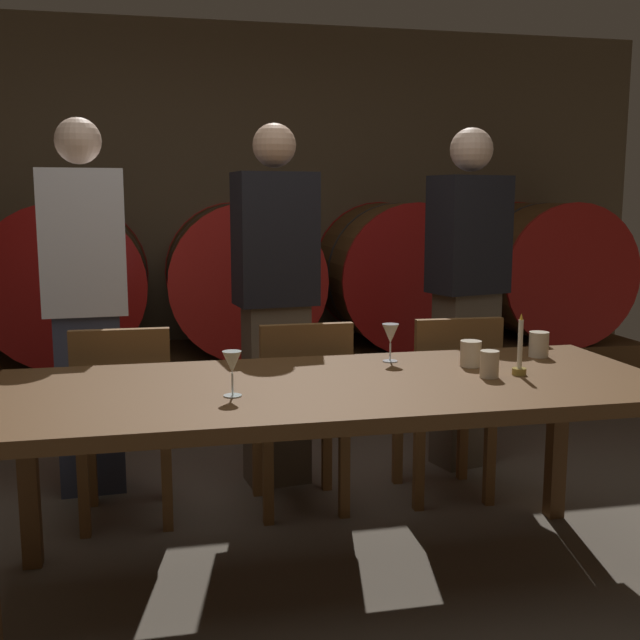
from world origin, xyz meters
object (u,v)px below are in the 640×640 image
at_px(chair_center, 302,407).
at_px(cup_right, 539,344).
at_px(guest_left, 86,304).
at_px(cup_left, 489,364).
at_px(candle_center, 520,357).
at_px(dining_table, 335,401).
at_px(wine_glass_left, 232,364).
at_px(guest_center, 276,303).
at_px(wine_barrel_left, 69,281).
at_px(wine_barrel_right, 396,274).
at_px(chair_left, 124,415).
at_px(wine_barrel_far_right, 542,271).
at_px(wine_barrel_center, 242,277).
at_px(chair_right, 449,398).
at_px(wine_glass_center, 390,335).
at_px(cup_center, 471,354).
at_px(guest_right, 467,295).

xyz_separation_m(chair_center, cup_right, (0.90, -0.43, 0.33)).
relative_size(guest_left, cup_right, 17.26).
distance_m(chair_center, cup_right, 1.05).
bearing_deg(cup_left, candle_center, 6.03).
bearing_deg(dining_table, chair_center, 88.88).
bearing_deg(wine_glass_left, dining_table, 17.36).
bearing_deg(chair_center, guest_center, -83.39).
xyz_separation_m(wine_barrel_left, wine_barrel_right, (2.13, 0.00, 0.00)).
bearing_deg(chair_left, wine_barrel_far_right, -148.19).
relative_size(wine_barrel_center, chair_left, 1.10).
distance_m(wine_barrel_right, candle_center, 2.47).
bearing_deg(cup_right, wine_barrel_center, 114.05).
height_order(wine_barrel_far_right, cup_right, wine_barrel_far_right).
xyz_separation_m(wine_barrel_center, chair_right, (0.76, -1.73, -0.41)).
distance_m(wine_barrel_left, wine_glass_center, 2.56).
xyz_separation_m(wine_barrel_center, chair_center, (0.07, -1.73, -0.41)).
bearing_deg(cup_right, wine_barrel_far_right, 61.46).
xyz_separation_m(wine_glass_center, cup_left, (0.27, -0.34, -0.06)).
distance_m(wine_barrel_center, dining_table, 2.43).
height_order(wine_barrel_center, cup_right, wine_barrel_center).
xyz_separation_m(chair_center, guest_center, (-0.05, 0.41, 0.41)).
height_order(wine_barrel_right, candle_center, wine_barrel_right).
relative_size(cup_center, cup_right, 0.97).
relative_size(wine_barrel_center, wine_barrel_right, 1.00).
bearing_deg(wine_barrel_left, chair_center, -56.51).
distance_m(guest_right, cup_right, 0.90).
height_order(guest_center, wine_glass_center, guest_center).
relative_size(wine_barrel_center, guest_left, 0.55).
bearing_deg(chair_right, candle_center, 89.85).
height_order(wine_barrel_left, candle_center, wine_barrel_left).
bearing_deg(candle_center, guest_center, 122.60).
xyz_separation_m(wine_barrel_center, cup_center, (0.62, -2.27, -0.08)).
relative_size(chair_left, guest_right, 0.50).
relative_size(wine_barrel_left, candle_center, 4.26).
height_order(chair_right, guest_left, guest_left).
distance_m(chair_left, cup_right, 1.76).
xyz_separation_m(chair_center, cup_center, (0.56, -0.54, 0.33)).
bearing_deg(wine_barrel_center, guest_left, -125.15).
relative_size(wine_barrel_right, dining_table, 0.41).
distance_m(wine_barrel_left, wine_glass_left, 2.65).
relative_size(wine_barrel_right, wine_glass_center, 6.42).
xyz_separation_m(wine_barrel_far_right, wine_glass_center, (-1.80, -2.13, -0.03)).
height_order(wine_barrel_far_right, cup_left, wine_barrel_far_right).
xyz_separation_m(guest_left, wine_glass_left, (0.56, -1.29, -0.04)).
bearing_deg(chair_center, dining_table, 88.49).
height_order(chair_right, wine_glass_left, wine_glass_left).
relative_size(chair_left, cup_left, 9.03).
bearing_deg(wine_barrel_left, wine_barrel_center, 0.00).
height_order(chair_center, guest_left, guest_left).
bearing_deg(wine_barrel_far_right, candle_center, -119.86).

